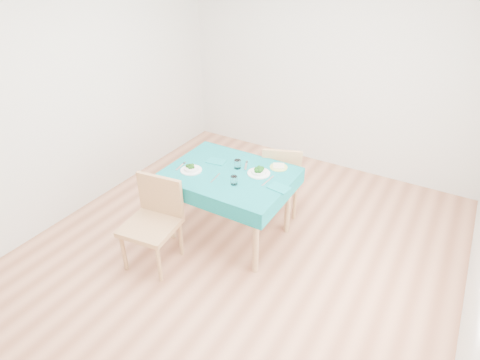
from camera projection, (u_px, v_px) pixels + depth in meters
The scene contains 16 objects.
room_shell at pixel (240, 129), 3.33m from camera, with size 4.02×4.52×2.73m.
table at pixel (230, 205), 4.08m from camera, with size 1.20×0.91×0.76m, color #09686A.
chair_near at pixel (148, 213), 3.62m from camera, with size 0.47×0.51×1.16m, color #AB7E50.
chair_far at pixel (282, 170), 4.42m from camera, with size 0.42×0.45×1.04m, color #AB7E50.
bowl_near at pixel (191, 168), 3.90m from camera, with size 0.21×0.21×0.06m, color white, non-canonical shape.
bowl_far at pixel (259, 171), 3.85m from camera, with size 0.22×0.22×0.07m, color white, non-canonical shape.
fork_near at pixel (180, 166), 3.99m from camera, with size 0.02×0.17×0.00m, color silver.
knife_near at pixel (215, 178), 3.80m from camera, with size 0.01×0.19×0.00m, color silver.
fork_far at pixel (246, 166), 4.00m from camera, with size 0.02×0.17×0.00m, color silver.
knife_far at pixel (268, 181), 3.75m from camera, with size 0.02×0.21×0.00m, color silver.
napkin_near at pixel (216, 161), 4.07m from camera, with size 0.18×0.13×0.01m, color #0E7476.
napkin_far at pixel (279, 188), 3.64m from camera, with size 0.19×0.13×0.01m, color #0E7476.
tumbler_center at pixel (238, 164), 3.94m from camera, with size 0.07×0.07×0.09m, color white.
tumbler_side at pixel (234, 180), 3.69m from camera, with size 0.06×0.06×0.08m, color white.
side_plate at pixel (279, 167), 3.97m from camera, with size 0.18×0.18×0.01m, color #BECB63.
bread_slice at pixel (279, 166), 3.96m from camera, with size 0.11×0.11×0.02m, color beige.
Camera 1 is at (1.56, -2.64, 2.71)m, focal length 30.00 mm.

